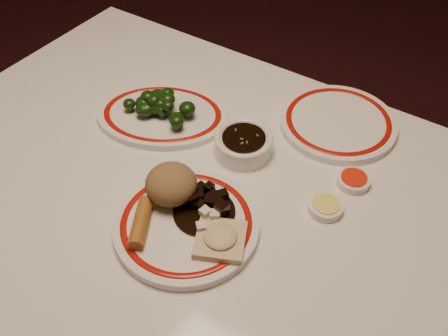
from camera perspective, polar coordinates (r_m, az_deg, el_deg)
dining_table at (r=1.03m, az=-4.22°, el=-5.66°), size 1.20×0.90×0.75m
main_plate at (r=0.88m, az=-4.31°, el=-6.45°), size 0.27×0.27×0.02m
rice_mound at (r=0.89m, az=-6.07°, el=-1.83°), size 0.09×0.09×0.07m
spring_roll at (r=0.87m, az=-9.49°, el=-6.17°), size 0.07×0.10×0.03m
fried_wonton at (r=0.84m, az=-0.42°, el=-8.06°), size 0.11×0.11×0.02m
stirfry_heap at (r=0.89m, az=-2.12°, el=-4.16°), size 0.11×0.11×0.03m
broccoli_plate at (r=1.10m, az=-7.03°, el=6.01°), size 0.35×0.33×0.02m
broccoli_pile at (r=1.08m, az=-7.45°, el=7.21°), size 0.15×0.09×0.05m
soy_bowl at (r=1.01m, az=2.25°, el=2.64°), size 0.12×0.12×0.04m
sweet_sour_dish at (r=0.98m, az=14.56°, el=-1.38°), size 0.06×0.06×0.02m
mustard_dish at (r=0.93m, az=11.53°, el=-4.37°), size 0.06×0.06×0.02m
far_plate at (r=1.10m, az=12.89°, el=5.12°), size 0.32×0.32×0.02m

